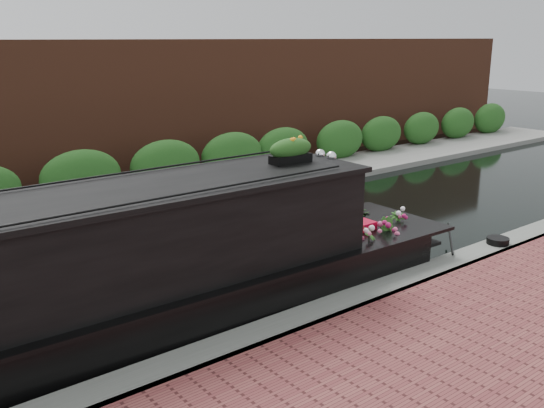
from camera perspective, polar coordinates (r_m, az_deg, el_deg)
ground at (r=11.35m, az=-7.71°, el=-5.66°), size 80.00×80.00×0.00m
near_bank_coping at (r=8.90m, az=3.56°, el=-11.71°), size 40.00×0.60×0.50m
far_bank_path at (r=14.94m, az=-16.06°, el=-0.94°), size 40.00×2.40×0.34m
far_hedge at (r=15.75m, az=-17.33°, el=-0.21°), size 40.00×1.10×2.80m
far_brick_wall at (r=17.67m, az=-19.86°, el=1.23°), size 40.00×1.00×8.00m
narrowboat at (r=8.44m, az=-15.58°, el=-7.75°), size 11.72×2.34×2.73m
rope_fender at (r=12.30m, az=12.44°, el=-3.39°), size 0.33×0.37×0.33m
coiled_mooring_rope at (r=12.34m, az=20.49°, el=-3.26°), size 0.42×0.42×0.12m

